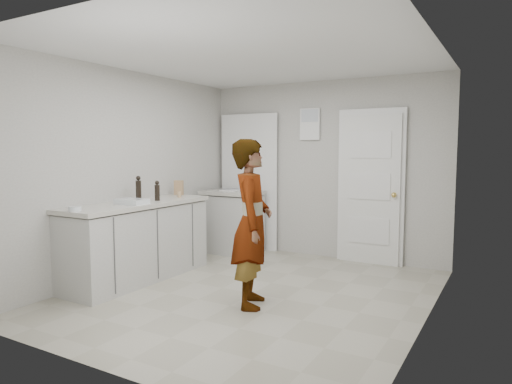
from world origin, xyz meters
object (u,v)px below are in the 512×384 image
Objects in this scene: person at (252,223)px; baking_dish at (132,202)px; oil_cruet_a at (157,191)px; spice_jar at (179,195)px; egg_bowl at (75,209)px; oil_cruet_b at (138,189)px; cake_mix_box at (179,188)px.

baking_dish is (-1.53, -0.07, 0.13)m from person.
oil_cruet_a is 0.42m from baking_dish.
spice_jar is 0.60× the size of egg_bowl.
oil_cruet_a is 0.81× the size of oil_cruet_b.
oil_cruet_b reaches higher than spice_jar.
baking_dish is (-0.01, -0.82, -0.01)m from spice_jar.
spice_jar is at bearing 90.21° from oil_cruet_a.
oil_cruet_a is at bearing 86.53° from egg_bowl.
oil_cruet_a is at bearing 52.68° from person.
oil_cruet_a is (-1.52, 0.34, 0.22)m from person.
oil_cruet_b is at bearing 121.91° from baking_dish.
oil_cruet_a is 1.96× the size of egg_bowl.
person is 1.78m from egg_bowl.
oil_cruet_b is 0.86× the size of baking_dish.
baking_dish is (0.21, -1.08, -0.07)m from cake_mix_box.
cake_mix_box is 1.59× the size of egg_bowl.
spice_jar is (-1.52, 0.76, 0.14)m from person.
person reaches higher than spice_jar.
spice_jar reaches higher than egg_bowl.
oil_cruet_a reaches higher than cake_mix_box.
egg_bowl is at bearing -94.38° from baking_dish.
person is at bearing -12.65° from oil_cruet_a.
oil_cruet_b is at bearing -111.04° from spice_jar.
egg_bowl is at bearing 91.72° from person.
spice_jar is 0.22× the size of baking_dish.
cake_mix_box reaches higher than egg_bowl.
oil_cruet_b reaches higher than cake_mix_box.
oil_cruet_a is (0.00, -0.41, 0.08)m from spice_jar.
oil_cruet_b reaches higher than egg_bowl.
oil_cruet_a is 0.70× the size of baking_dish.
oil_cruet_a is at bearing -90.67° from cake_mix_box.
spice_jar is 1.54m from egg_bowl.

